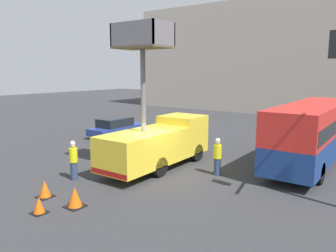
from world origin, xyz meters
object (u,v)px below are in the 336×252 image
(city_bus, at_px, (312,129))
(road_worker_directing, at_px, (217,157))
(traffic_cone_far_side, at_px, (39,206))
(utility_truck, at_px, (158,139))
(parked_car_curbside, at_px, (117,127))
(traffic_cone_mid_road, at_px, (45,189))
(road_worker_near_truck, at_px, (73,160))
(traffic_cone_near_truck, at_px, (75,197))

(city_bus, height_order, road_worker_directing, city_bus)
(traffic_cone_far_side, bearing_deg, utility_truck, 89.97)
(parked_car_curbside, bearing_deg, traffic_cone_far_side, -56.59)
(road_worker_directing, distance_m, traffic_cone_mid_road, 7.86)
(city_bus, xyz_separation_m, parked_car_curbside, (-14.10, -0.44, -1.18))
(utility_truck, relative_size, traffic_cone_far_side, 11.93)
(road_worker_near_truck, distance_m, parked_car_curbside, 10.45)
(road_worker_near_truck, bearing_deg, traffic_cone_near_truck, 165.78)
(road_worker_directing, xyz_separation_m, parked_car_curbside, (-10.87, 4.19, -0.18))
(city_bus, distance_m, parked_car_curbside, 14.15)
(utility_truck, distance_m, parked_car_curbside, 9.19)
(traffic_cone_far_side, distance_m, parked_car_curbside, 14.13)
(city_bus, bearing_deg, road_worker_near_truck, 134.55)
(parked_car_curbside, bearing_deg, traffic_cone_mid_road, -58.47)
(road_worker_near_truck, height_order, road_worker_directing, road_worker_near_truck)
(utility_truck, relative_size, traffic_cone_mid_road, 10.36)
(road_worker_directing, relative_size, traffic_cone_near_truck, 2.37)
(traffic_cone_near_truck, relative_size, parked_car_curbside, 0.16)
(traffic_cone_mid_road, bearing_deg, road_worker_near_truck, 111.19)
(traffic_cone_near_truck, bearing_deg, city_bus, 62.71)
(traffic_cone_near_truck, distance_m, traffic_cone_far_side, 1.25)
(utility_truck, distance_m, traffic_cone_far_side, 7.05)
(city_bus, relative_size, traffic_cone_far_side, 16.70)
(city_bus, relative_size, parked_car_curbside, 2.11)
(traffic_cone_far_side, bearing_deg, parked_car_curbside, 123.41)
(road_worker_near_truck, xyz_separation_m, traffic_cone_near_truck, (2.56, -2.00, -0.56))
(road_worker_directing, bearing_deg, parked_car_curbside, 29.63)
(city_bus, height_order, traffic_cone_far_side, city_bus)
(parked_car_curbside, bearing_deg, city_bus, 1.77)
(road_worker_directing, bearing_deg, utility_truck, 62.51)
(city_bus, bearing_deg, road_worker_directing, 141.97)
(traffic_cone_mid_road, relative_size, parked_car_curbside, 0.15)
(road_worker_directing, relative_size, traffic_cone_far_side, 3.04)
(city_bus, bearing_deg, traffic_cone_mid_road, 143.05)
(parked_car_curbside, bearing_deg, road_worker_near_truck, -56.28)
(road_worker_near_truck, relative_size, road_worker_directing, 1.01)
(city_bus, bearing_deg, traffic_cone_far_side, 149.48)
(traffic_cone_near_truck, xyz_separation_m, parked_car_curbside, (-8.36, 10.69, 0.37))
(city_bus, bearing_deg, parked_car_curbside, 88.61)
(utility_truck, height_order, traffic_cone_mid_road, utility_truck)
(traffic_cone_near_truck, distance_m, traffic_cone_mid_road, 1.76)
(road_worker_directing, height_order, parked_car_curbside, road_worker_directing)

